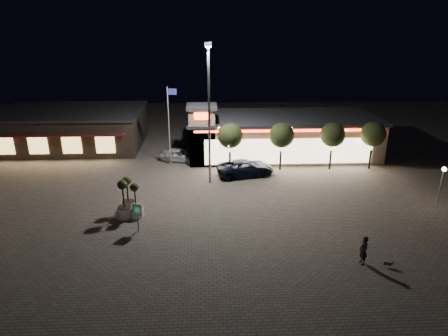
{
  "coord_description": "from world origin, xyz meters",
  "views": [
    {
      "loc": [
        1.86,
        -25.9,
        14.16
      ],
      "look_at": [
        3.21,
        6.0,
        2.15
      ],
      "focal_mm": 32.0,
      "sensor_mm": 36.0,
      "label": 1
    }
  ],
  "objects_px": {
    "planter_left": "(128,201)",
    "valet_sign": "(137,212)",
    "pedestrian": "(364,250)",
    "planter_mid": "(124,206)",
    "white_sedan": "(179,155)",
    "pickup_truck": "(245,168)"
  },
  "relations": [
    {
      "from": "pickup_truck",
      "to": "planter_mid",
      "type": "height_order",
      "value": "planter_mid"
    },
    {
      "from": "pedestrian",
      "to": "valet_sign",
      "type": "bearing_deg",
      "value": -116.38
    },
    {
      "from": "pickup_truck",
      "to": "planter_mid",
      "type": "distance_m",
      "value": 12.91
    },
    {
      "from": "pedestrian",
      "to": "planter_mid",
      "type": "height_order",
      "value": "planter_mid"
    },
    {
      "from": "planter_left",
      "to": "planter_mid",
      "type": "xyz_separation_m",
      "value": [
        -0.11,
        -1.06,
        0.05
      ]
    },
    {
      "from": "pedestrian",
      "to": "planter_mid",
      "type": "distance_m",
      "value": 17.13
    },
    {
      "from": "planter_left",
      "to": "pickup_truck",
      "type": "bearing_deg",
      "value": 36.32
    },
    {
      "from": "planter_left",
      "to": "valet_sign",
      "type": "relative_size",
      "value": 1.37
    },
    {
      "from": "white_sedan",
      "to": "pedestrian",
      "type": "relative_size",
      "value": 2.15
    },
    {
      "from": "pickup_truck",
      "to": "planter_left",
      "type": "distance_m",
      "value": 12.17
    },
    {
      "from": "pickup_truck",
      "to": "planter_left",
      "type": "xyz_separation_m",
      "value": [
        -9.81,
        -7.21,
        0.14
      ]
    },
    {
      "from": "valet_sign",
      "to": "white_sedan",
      "type": "bearing_deg",
      "value": 82.45
    },
    {
      "from": "valet_sign",
      "to": "planter_left",
      "type": "bearing_deg",
      "value": 111.44
    },
    {
      "from": "pedestrian",
      "to": "planter_left",
      "type": "height_order",
      "value": "planter_left"
    },
    {
      "from": "planter_mid",
      "to": "valet_sign",
      "type": "height_order",
      "value": "planter_mid"
    },
    {
      "from": "pedestrian",
      "to": "planter_mid",
      "type": "relative_size",
      "value": 0.61
    },
    {
      "from": "pickup_truck",
      "to": "valet_sign",
      "type": "bearing_deg",
      "value": 129.08
    },
    {
      "from": "white_sedan",
      "to": "pedestrian",
      "type": "height_order",
      "value": "pedestrian"
    },
    {
      "from": "pickup_truck",
      "to": "planter_mid",
      "type": "xyz_separation_m",
      "value": [
        -9.92,
        -8.27,
        0.18
      ]
    },
    {
      "from": "planter_mid",
      "to": "valet_sign",
      "type": "xyz_separation_m",
      "value": [
        1.35,
        -2.1,
        0.53
      ]
    },
    {
      "from": "pickup_truck",
      "to": "white_sedan",
      "type": "height_order",
      "value": "pickup_truck"
    },
    {
      "from": "planter_left",
      "to": "valet_sign",
      "type": "bearing_deg",
      "value": -68.56
    }
  ]
}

